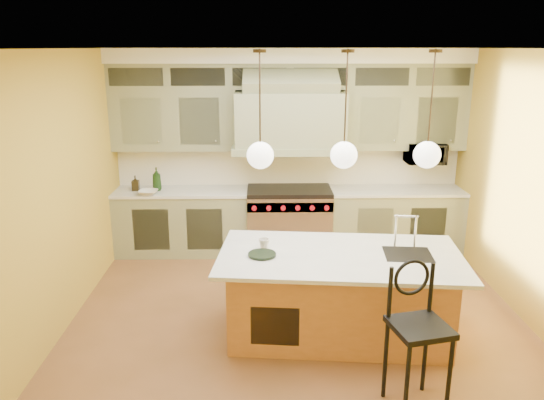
{
  "coord_description": "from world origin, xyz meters",
  "views": [
    {
      "loc": [
        -0.37,
        -5.19,
        2.92
      ],
      "look_at": [
        -0.27,
        0.7,
        1.21
      ],
      "focal_mm": 35.0,
      "sensor_mm": 36.0,
      "label": 1
    }
  ],
  "objects_px": {
    "counter_stool": "(418,328)",
    "microwave": "(425,153)",
    "range": "(289,220)",
    "kitchen_island": "(339,293)"
  },
  "relations": [
    {
      "from": "counter_stool",
      "to": "microwave",
      "type": "xyz_separation_m",
      "value": [
        1.07,
        3.62,
        0.73
      ]
    },
    {
      "from": "range",
      "to": "counter_stool",
      "type": "distance_m",
      "value": 3.63
    },
    {
      "from": "range",
      "to": "counter_stool",
      "type": "xyz_separation_m",
      "value": [
        0.88,
        -3.51,
        0.24
      ]
    },
    {
      "from": "range",
      "to": "microwave",
      "type": "relative_size",
      "value": 2.21
    },
    {
      "from": "range",
      "to": "kitchen_island",
      "type": "height_order",
      "value": "kitchen_island"
    },
    {
      "from": "range",
      "to": "microwave",
      "type": "height_order",
      "value": "microwave"
    },
    {
      "from": "range",
      "to": "microwave",
      "type": "distance_m",
      "value": 2.18
    },
    {
      "from": "kitchen_island",
      "to": "counter_stool",
      "type": "height_order",
      "value": "kitchen_island"
    },
    {
      "from": "range",
      "to": "counter_stool",
      "type": "relative_size",
      "value": 0.95
    },
    {
      "from": "range",
      "to": "kitchen_island",
      "type": "distance_m",
      "value": 2.4
    }
  ]
}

